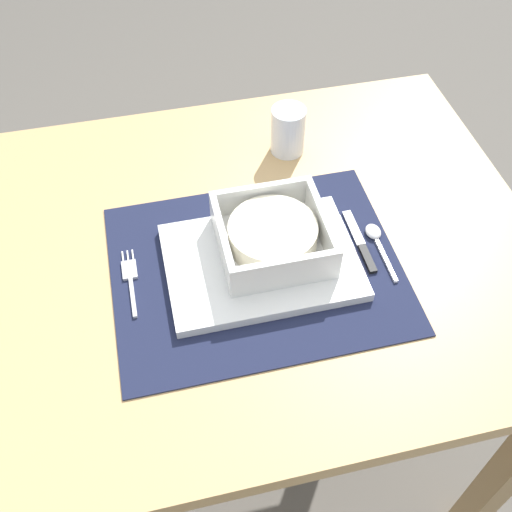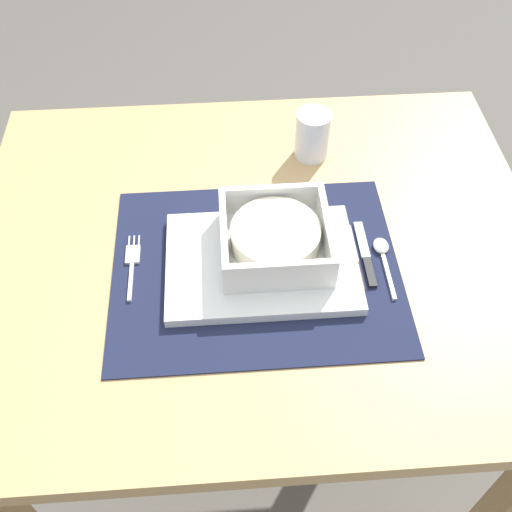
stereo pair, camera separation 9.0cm
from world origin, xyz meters
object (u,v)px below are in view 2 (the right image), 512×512
object	(u,v)px
drinking_glass	(312,137)
dining_table	(259,285)
fork	(132,262)
bread_knife	(354,261)
porridge_bowl	(275,238)
spoon	(383,252)
butter_knife	(366,258)

from	to	relation	value
drinking_glass	dining_table	bearing A→B (deg)	-117.96
fork	bread_knife	xyz separation A→B (m)	(0.34, -0.02, 0.00)
dining_table	porridge_bowl	world-z (taller)	porridge_bowl
dining_table	spoon	size ratio (longest dim) A/B	7.79
butter_knife	bread_knife	bearing A→B (deg)	-159.49
porridge_bowl	butter_knife	bearing A→B (deg)	-6.76
spoon	drinking_glass	distance (m)	0.26
fork	spoon	bearing A→B (deg)	1.07
fork	spoon	world-z (taller)	spoon
bread_knife	drinking_glass	bearing A→B (deg)	101.16
dining_table	porridge_bowl	distance (m)	0.16
fork	butter_knife	bearing A→B (deg)	-0.23
bread_knife	drinking_glass	world-z (taller)	drinking_glass
porridge_bowl	butter_knife	world-z (taller)	porridge_bowl
drinking_glass	porridge_bowl	bearing A→B (deg)	-110.26
butter_knife	bread_knife	world-z (taller)	same
dining_table	butter_knife	world-z (taller)	butter_knife
butter_knife	porridge_bowl	bearing A→B (deg)	177.17
porridge_bowl	drinking_glass	bearing A→B (deg)	69.74
porridge_bowl	fork	distance (m)	0.22
fork	spoon	size ratio (longest dim) A/B	1.08
dining_table	butter_knife	size ratio (longest dim) A/B	6.97
porridge_bowl	fork	xyz separation A→B (m)	(-0.22, 0.00, -0.04)
dining_table	bread_knife	distance (m)	0.19
fork	butter_knife	size ratio (longest dim) A/B	0.97
porridge_bowl	butter_knife	size ratio (longest dim) A/B	1.24
bread_knife	porridge_bowl	bearing A→B (deg)	173.27
porridge_bowl	bread_knife	world-z (taller)	porridge_bowl
porridge_bowl	spoon	distance (m)	0.17
bread_knife	drinking_glass	distance (m)	0.26
spoon	butter_knife	xyz separation A→B (m)	(-0.03, -0.01, -0.00)
fork	bread_knife	distance (m)	0.34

